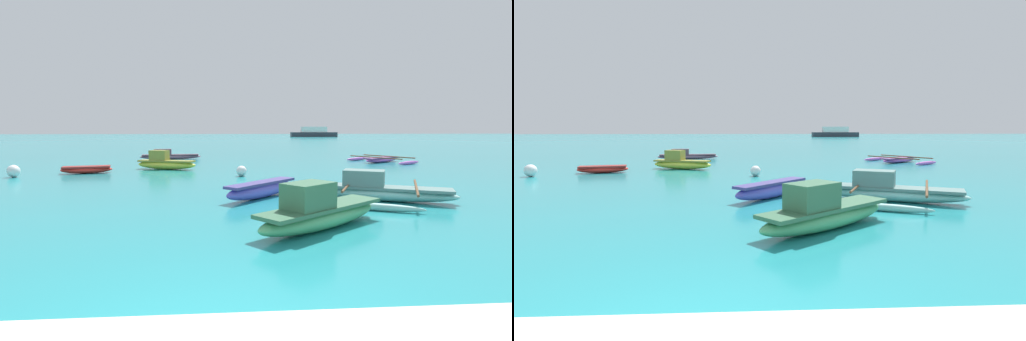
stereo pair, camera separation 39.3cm
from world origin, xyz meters
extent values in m
ellipsoid|color=red|center=(-6.31, 15.90, 0.17)|extent=(2.37, 1.20, 0.34)
cube|color=maroon|center=(-6.31, 15.90, 0.30)|extent=(2.19, 1.13, 0.08)
ellipsoid|color=#6455CE|center=(1.27, 8.83, 0.25)|extent=(2.54, 2.69, 0.49)
cube|color=#433B7E|center=(1.27, 8.83, 0.45)|extent=(2.36, 2.49, 0.08)
ellipsoid|color=#8D5B75|center=(-3.49, 23.87, 0.16)|extent=(4.06, 0.98, 0.33)
cube|color=#5A3F4D|center=(-3.49, 23.87, 0.29)|extent=(3.74, 0.92, 0.08)
cube|color=#5A3F4D|center=(-3.99, 23.82, 0.51)|extent=(1.17, 0.60, 0.36)
ellipsoid|color=yellow|center=(-2.84, 17.43, 0.23)|extent=(3.23, 1.62, 0.46)
cube|color=olive|center=(-2.84, 17.43, 0.42)|extent=(2.98, 1.52, 0.08)
cube|color=olive|center=(-3.21, 17.55, 0.72)|extent=(1.02, 0.83, 0.51)
ellipsoid|color=#87C9C2|center=(4.76, 8.08, 0.21)|extent=(4.15, 2.50, 0.42)
cube|color=slate|center=(4.76, 8.08, 0.38)|extent=(3.83, 2.33, 0.08)
cube|color=slate|center=(4.29, 8.30, 0.65)|extent=(1.36, 1.13, 0.46)
cylinder|color=brown|center=(5.62, 7.69, 0.44)|extent=(1.37, 2.89, 0.07)
cylinder|color=brown|center=(3.91, 8.47, 0.44)|extent=(1.37, 2.89, 0.07)
ellipsoid|color=#87C9C2|center=(5.42, 9.51, 0.10)|extent=(2.18, 1.14, 0.20)
ellipsoid|color=#87C9C2|center=(4.11, 6.65, 0.10)|extent=(2.18, 1.14, 0.20)
ellipsoid|color=#BB5EC4|center=(9.75, 20.52, 0.16)|extent=(2.85, 2.22, 0.31)
cube|color=#744079|center=(9.75, 20.52, 0.27)|extent=(2.64, 2.06, 0.08)
cylinder|color=brown|center=(10.31, 20.89, 0.33)|extent=(2.09, 3.07, 0.07)
cylinder|color=brown|center=(9.19, 20.14, 0.33)|extent=(2.09, 3.07, 0.07)
ellipsoid|color=#BB5EC4|center=(8.73, 22.03, 0.10)|extent=(1.87, 1.34, 0.20)
ellipsoid|color=#BB5EC4|center=(10.76, 19.00, 0.10)|extent=(1.87, 1.34, 0.20)
ellipsoid|color=#4CA56B|center=(2.22, 5.03, 0.25)|extent=(3.42, 2.96, 0.49)
cube|color=#366847|center=(2.22, 5.03, 0.45)|extent=(3.17, 2.75, 0.08)
cube|color=#366847|center=(1.86, 4.74, 0.76)|extent=(1.25, 1.19, 0.54)
sphere|color=white|center=(0.88, 14.25, 0.23)|extent=(0.46, 0.46, 0.46)
sphere|color=white|center=(-8.96, 14.63, 0.27)|extent=(0.53, 0.53, 0.53)
cube|color=#2D333D|center=(19.58, 83.19, 0.50)|extent=(10.02, 2.20, 1.00)
cube|color=white|center=(19.58, 83.19, 1.60)|extent=(5.51, 1.87, 1.20)
camera|label=1|loc=(0.16, -3.22, 2.16)|focal=28.00mm
camera|label=2|loc=(0.55, -3.24, 2.16)|focal=28.00mm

